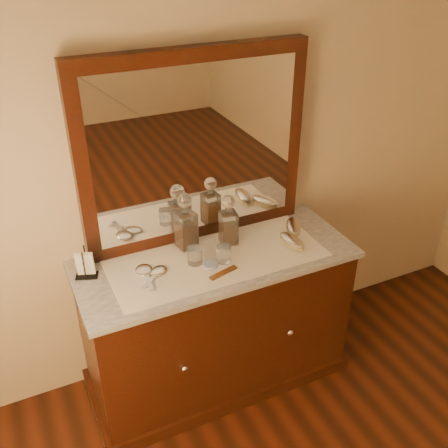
{
  "coord_description": "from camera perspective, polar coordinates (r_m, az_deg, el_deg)",
  "views": [
    {
      "loc": [
        -0.89,
        -0.04,
        2.36
      ],
      "look_at": [
        0.0,
        1.85,
        1.1
      ],
      "focal_mm": 41.42,
      "sensor_mm": 36.0,
      "label": 1
    }
  ],
  "objects": [
    {
      "name": "dresser_cabinet",
      "position": [
        2.93,
        -0.85,
        -10.74
      ],
      "size": [
        1.4,
        0.55,
        0.82
      ],
      "primitive_type": "cube",
      "color": "black",
      "rests_on": "floor"
    },
    {
      "name": "brush_far",
      "position": [
        2.87,
        7.68,
        -0.33
      ],
      "size": [
        0.15,
        0.19,
        0.05
      ],
      "color": "#95865B",
      "rests_on": "lace_runner"
    },
    {
      "name": "knob_right",
      "position": [
        2.83,
        7.27,
        -11.79
      ],
      "size": [
        0.04,
        0.04,
        0.04
      ],
      "primitive_type": "sphere",
      "color": "silver",
      "rests_on": "dresser_cabinet"
    },
    {
      "name": "mirror_glass",
      "position": [
        2.59,
        -2.96,
        7.98
      ],
      "size": [
        1.06,
        0.01,
        0.86
      ],
      "primitive_type": "cube",
      "color": "white",
      "rests_on": "marble_top"
    },
    {
      "name": "knob_left",
      "position": [
        2.63,
        -4.36,
        -15.63
      ],
      "size": [
        0.04,
        0.04,
        0.04
      ],
      "primitive_type": "sphere",
      "color": "silver",
      "rests_on": "dresser_cabinet"
    },
    {
      "name": "hand_mirror_outer",
      "position": [
        2.55,
        -8.72,
        -5.28
      ],
      "size": [
        0.1,
        0.22,
        0.02
      ],
      "color": "silver",
      "rests_on": "lace_runner"
    },
    {
      "name": "dresser_plinth",
      "position": [
        3.19,
        -0.8,
        -15.72
      ],
      "size": [
        1.46,
        0.59,
        0.08
      ],
      "primitive_type": "cube",
      "color": "black",
      "rests_on": "floor"
    },
    {
      "name": "lace_runner",
      "position": [
        2.64,
        -0.74,
        -3.81
      ],
      "size": [
        1.1,
        0.45,
        0.0
      ],
      "primitive_type": "cube",
      "color": "white",
      "rests_on": "marble_top"
    },
    {
      "name": "decanter_left",
      "position": [
        2.67,
        -4.24,
        -0.3
      ],
      "size": [
        0.11,
        0.11,
        0.31
      ],
      "color": "brown",
      "rests_on": "lace_runner"
    },
    {
      "name": "comb",
      "position": [
        2.53,
        -0.07,
        -5.39
      ],
      "size": [
        0.16,
        0.07,
        0.01
      ],
      "primitive_type": "cube",
      "rotation": [
        0.0,
        0.0,
        0.26
      ],
      "color": "brown",
      "rests_on": "lace_runner"
    },
    {
      "name": "marble_top",
      "position": [
        2.66,
        -0.92,
        -3.89
      ],
      "size": [
        1.44,
        0.59,
        0.03
      ],
      "primitive_type": "cube",
      "color": "silver",
      "rests_on": "dresser_cabinet"
    },
    {
      "name": "pin_dish",
      "position": [
        2.58,
        -1.55,
        -4.49
      ],
      "size": [
        0.1,
        0.1,
        0.01
      ],
      "primitive_type": "cylinder",
      "rotation": [
        0.0,
        0.0,
        -0.4
      ],
      "color": "white",
      "rests_on": "lace_runner"
    },
    {
      "name": "brush_near",
      "position": [
        2.75,
        7.49,
        -1.93
      ],
      "size": [
        0.1,
        0.18,
        0.05
      ],
      "color": "#95865B",
      "rests_on": "lace_runner"
    },
    {
      "name": "hand_mirror_inner",
      "position": [
        2.54,
        -7.37,
        -5.34
      ],
      "size": [
        0.18,
        0.17,
        0.02
      ],
      "color": "silver",
      "rests_on": "lace_runner"
    },
    {
      "name": "napkin_rack",
      "position": [
        2.57,
        -15.06,
        -4.44
      ],
      "size": [
        0.12,
        0.09,
        0.16
      ],
      "color": "black",
      "rests_on": "marble_top"
    },
    {
      "name": "tumblers",
      "position": [
        2.59,
        -1.63,
        -3.41
      ],
      "size": [
        0.21,
        0.13,
        0.09
      ],
      "color": "white",
      "rests_on": "lace_runner"
    },
    {
      "name": "mirror_frame",
      "position": [
        2.62,
        -3.25,
        8.24
      ],
      "size": [
        1.2,
        0.08,
        1.0
      ],
      "primitive_type": "cube",
      "color": "black",
      "rests_on": "marble_top"
    },
    {
      "name": "decanter_right",
      "position": [
        2.7,
        0.5,
        -0.1
      ],
      "size": [
        0.1,
        0.1,
        0.28
      ],
      "color": "brown",
      "rests_on": "lace_runner"
    }
  ]
}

